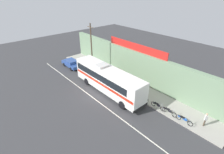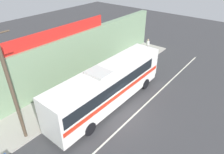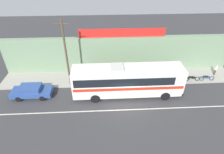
{
  "view_description": "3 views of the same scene",
  "coord_description": "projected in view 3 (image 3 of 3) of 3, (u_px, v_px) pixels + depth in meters",
  "views": [
    {
      "loc": [
        16.16,
        -11.26,
        13.34
      ],
      "look_at": [
        0.65,
        2.41,
        2.15
      ],
      "focal_mm": 27.05,
      "sensor_mm": 36.0,
      "label": 1
    },
    {
      "loc": [
        -10.23,
        -7.29,
        11.16
      ],
      "look_at": [
        2.38,
        2.95,
        1.44
      ],
      "focal_mm": 32.18,
      "sensor_mm": 36.0,
      "label": 2
    },
    {
      "loc": [
        -2.11,
        -14.85,
        13.68
      ],
      "look_at": [
        -1.16,
        2.62,
        1.9
      ],
      "focal_mm": 29.67,
      "sensor_mm": 36.0,
      "label": 3
    }
  ],
  "objects": [
    {
      "name": "ground_plane",
      "position": [
        124.0,
        105.0,
        20.03
      ],
      "size": [
        70.0,
        70.0,
        0.0
      ],
      "primitive_type": "plane",
      "color": "#3A3A3D"
    },
    {
      "name": "sidewalk_slab",
      "position": [
        120.0,
        77.0,
        24.3
      ],
      "size": [
        30.0,
        3.6,
        0.14
      ],
      "primitive_type": "cube",
      "color": "#A8A399",
      "rests_on": "ground_plane"
    },
    {
      "name": "storefront_facade",
      "position": [
        119.0,
        54.0,
        24.78
      ],
      "size": [
        30.0,
        0.7,
        4.8
      ],
      "primitive_type": "cube",
      "color": "gray",
      "rests_on": "ground_plane"
    },
    {
      "name": "storefront_billboard",
      "position": [
        122.0,
        33.0,
        23.15
      ],
      "size": [
        10.94,
        0.12,
        1.1
      ],
      "primitive_type": "cube",
      "color": "red",
      "rests_on": "storefront_facade"
    },
    {
      "name": "road_center_stripe",
      "position": [
        125.0,
        110.0,
        19.37
      ],
      "size": [
        30.0,
        0.14,
        0.01
      ],
      "primitive_type": "cube",
      "color": "silver",
      "rests_on": "ground_plane"
    },
    {
      "name": "intercity_bus",
      "position": [
        127.0,
        80.0,
        20.36
      ],
      "size": [
        12.06,
        2.62,
        3.78
      ],
      "color": "white",
      "rests_on": "ground_plane"
    },
    {
      "name": "parked_car",
      "position": [
        32.0,
        91.0,
        20.84
      ],
      "size": [
        4.47,
        1.91,
        1.37
      ],
      "color": "#2D4C93",
      "rests_on": "ground_plane"
    },
    {
      "name": "utility_pole",
      "position": [
        66.0,
        54.0,
        20.59
      ],
      "size": [
        1.6,
        0.22,
        8.14
      ],
      "color": "brown",
      "rests_on": "sidewalk_slab"
    },
    {
      "name": "motorcycle_blue",
      "position": [
        192.0,
        78.0,
        23.28
      ],
      "size": [
        1.93,
        0.56,
        0.94
      ],
      "color": "black",
      "rests_on": "sidewalk_slab"
    },
    {
      "name": "motorcycle_red",
      "position": [
        161.0,
        79.0,
        23.1
      ],
      "size": [
        1.94,
        0.56,
        0.94
      ],
      "color": "black",
      "rests_on": "sidewalk_slab"
    },
    {
      "name": "motorcycle_black",
      "position": [
        207.0,
        78.0,
        23.37
      ],
      "size": [
        1.96,
        0.56,
        0.94
      ],
      "color": "black",
      "rests_on": "sidewalk_slab"
    },
    {
      "name": "motorcycle_purple",
      "position": [
        181.0,
        79.0,
        23.14
      ],
      "size": [
        1.96,
        0.56,
        0.94
      ],
      "color": "black",
      "rests_on": "sidewalk_slab"
    },
    {
      "name": "pedestrian_near_shop",
      "position": [
        216.0,
        69.0,
        24.14
      ],
      "size": [
        0.3,
        0.48,
        1.66
      ],
      "color": "brown",
      "rests_on": "sidewalk_slab"
    }
  ]
}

